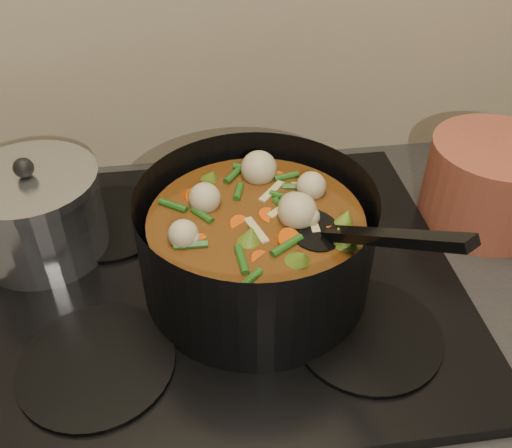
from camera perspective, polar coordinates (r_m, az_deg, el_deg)
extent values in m
cube|color=black|center=(0.81, -3.01, -7.25)|extent=(2.64, 0.64, 0.05)
cube|color=black|center=(0.78, -3.10, -5.49)|extent=(0.62, 0.54, 0.02)
cylinder|color=black|center=(0.70, -15.64, -13.29)|extent=(0.18, 0.18, 0.01)
cylinder|color=black|center=(0.71, 11.07, -10.71)|extent=(0.18, 0.18, 0.01)
cylinder|color=black|center=(0.88, -14.38, 0.18)|extent=(0.18, 0.18, 0.01)
cylinder|color=black|center=(0.89, 6.35, 1.97)|extent=(0.18, 0.18, 0.01)
cylinder|color=black|center=(0.71, 0.00, -1.79)|extent=(0.37, 0.37, 0.14)
cylinder|color=black|center=(0.76, 0.00, -5.65)|extent=(0.29, 0.29, 0.01)
cylinder|color=#5E2C10|center=(0.72, 0.00, -2.51)|extent=(0.26, 0.26, 0.10)
cylinder|color=#D6490A|center=(0.69, 3.18, 0.67)|extent=(0.03, 0.03, 0.03)
cylinder|color=#D6490A|center=(0.74, 2.55, 3.37)|extent=(0.04, 0.04, 0.03)
cylinder|color=#D6490A|center=(0.76, -3.28, 4.64)|extent=(0.04, 0.04, 0.03)
cylinder|color=#D6490A|center=(0.70, -4.37, 0.89)|extent=(0.03, 0.04, 0.03)
cylinder|color=#D6490A|center=(0.65, -5.44, -2.85)|extent=(0.04, 0.04, 0.03)
cylinder|color=#D6490A|center=(0.66, 0.44, -1.71)|extent=(0.04, 0.04, 0.03)
cylinder|color=#D6490A|center=(0.67, 5.25, -1.40)|extent=(0.04, 0.04, 0.03)
cylinder|color=#D6490A|center=(0.73, 7.13, 2.51)|extent=(0.03, 0.03, 0.03)
cylinder|color=#D6490A|center=(0.73, 0.79, 3.01)|extent=(0.04, 0.04, 0.03)
cylinder|color=#D6490A|center=(0.74, -4.50, 3.39)|extent=(0.04, 0.04, 0.03)
cylinder|color=#D6490A|center=(0.69, -3.22, 0.14)|extent=(0.03, 0.03, 0.03)
sphere|color=tan|center=(0.69, 5.03, 1.67)|extent=(0.04, 0.04, 0.04)
sphere|color=tan|center=(0.73, 0.08, 4.20)|extent=(0.04, 0.04, 0.04)
sphere|color=tan|center=(0.69, -5.00, 1.77)|extent=(0.04, 0.04, 0.04)
sphere|color=tan|center=(0.64, -1.75, -1.97)|extent=(0.04, 0.04, 0.04)
sphere|color=tan|center=(0.66, 4.71, -0.25)|extent=(0.04, 0.04, 0.04)
sphere|color=tan|center=(0.72, 2.87, 3.66)|extent=(0.04, 0.04, 0.04)
cone|color=#5A791E|center=(0.62, -2.43, -3.58)|extent=(0.04, 0.04, 0.03)
cone|color=#5A791E|center=(0.66, 6.45, -1.15)|extent=(0.04, 0.04, 0.03)
cone|color=#5A791E|center=(0.74, 3.82, 4.15)|extent=(0.04, 0.04, 0.03)
cone|color=#5A791E|center=(0.73, -4.62, 3.76)|extent=(0.04, 0.04, 0.03)
cone|color=#5A791E|center=(0.65, -5.94, -1.79)|extent=(0.04, 0.04, 0.03)
cone|color=#5A791E|center=(0.63, 3.51, -3.26)|extent=(0.04, 0.04, 0.03)
cylinder|color=#205619|center=(0.71, 2.14, 2.55)|extent=(0.01, 0.04, 0.01)
cylinder|color=#205619|center=(0.77, -1.08, 5.38)|extent=(0.04, 0.03, 0.01)
cylinder|color=#205619|center=(0.73, -5.18, 3.15)|extent=(0.04, 0.02, 0.01)
cylinder|color=#205619|center=(0.68, -5.24, 0.27)|extent=(0.03, 0.04, 0.01)
cylinder|color=#205619|center=(0.66, -2.28, -1.17)|extent=(0.03, 0.04, 0.01)
cylinder|color=#205619|center=(0.61, 1.49, -4.99)|extent=(0.04, 0.02, 0.01)
cylinder|color=#205619|center=(0.65, 5.82, -1.83)|extent=(0.04, 0.03, 0.01)
cylinder|color=#205619|center=(0.70, 5.12, 1.30)|extent=(0.01, 0.04, 0.01)
cylinder|color=#205619|center=(0.72, 2.06, 2.58)|extent=(0.04, 0.03, 0.01)
cylinder|color=#205619|center=(0.77, -1.29, 5.36)|extent=(0.04, 0.02, 0.01)
cylinder|color=#205619|center=(0.73, -5.29, 3.06)|extent=(0.02, 0.04, 0.01)
cylinder|color=#205619|center=(0.68, -5.23, 0.18)|extent=(0.03, 0.04, 0.01)
cylinder|color=#205619|center=(0.66, -2.19, -1.21)|extent=(0.04, 0.02, 0.01)
cylinder|color=#205619|center=(0.61, 1.74, -4.96)|extent=(0.04, 0.03, 0.01)
cylinder|color=#205619|center=(0.65, 5.92, -1.72)|extent=(0.01, 0.04, 0.01)
cube|color=tan|center=(0.68, -5.95, -0.20)|extent=(0.04, 0.01, 0.00)
cube|color=tan|center=(0.63, 1.97, -3.14)|extent=(0.02, 0.04, 0.00)
cube|color=tan|center=(0.71, 5.47, 2.02)|extent=(0.04, 0.03, 0.00)
cube|color=tan|center=(0.74, -2.27, 3.93)|extent=(0.04, 0.04, 0.00)
cube|color=tan|center=(0.66, -5.56, -1.03)|extent=(0.03, 0.04, 0.00)
ellipsoid|color=black|center=(0.67, 5.78, -0.68)|extent=(0.07, 0.09, 0.01)
cube|color=black|center=(0.60, 13.32, -1.34)|extent=(0.11, 0.16, 0.11)
cylinder|color=silver|center=(0.83, -20.90, 0.63)|extent=(0.18, 0.18, 0.11)
cylinder|color=silver|center=(0.80, -21.89, 4.06)|extent=(0.18, 0.18, 0.01)
sphere|color=black|center=(0.79, -22.23, 5.23)|extent=(0.03, 0.03, 0.03)
cylinder|color=brown|center=(0.93, 22.25, 3.80)|extent=(0.20, 0.20, 0.13)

